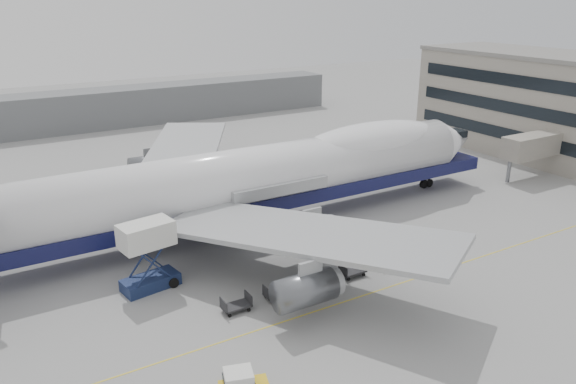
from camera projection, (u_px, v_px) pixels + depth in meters
ground at (318, 269)px, 51.82m from camera, size 260.00×260.00×0.00m
apron_line at (358, 297)px, 46.96m from camera, size 60.00×0.15×0.01m
hangar at (60, 112)px, 102.47m from camera, size 110.00×8.00×7.00m
airliner at (262, 176)px, 59.96m from camera, size 67.00×55.30×19.98m
catering_truck at (148, 252)px, 47.38m from camera, size 5.09×3.86×6.05m
traffic_cone at (250, 377)px, 36.74m from camera, size 0.41×0.41×0.61m
dolly_0 at (236, 305)px, 44.76m from camera, size 2.30×1.35×1.30m
dolly_1 at (278, 293)px, 46.63m from camera, size 2.30×1.35×1.30m
dolly_2 at (317, 281)px, 48.50m from camera, size 2.30×1.35×1.30m
dolly_3 at (353, 270)px, 50.37m from camera, size 2.30×1.35×1.30m
dolly_4 at (386, 261)px, 52.24m from camera, size 2.30×1.35×1.30m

